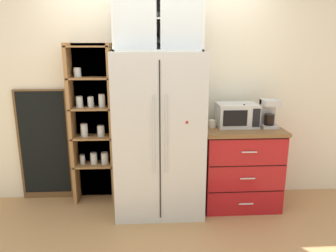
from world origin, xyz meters
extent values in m
plane|color=tan|center=(0.00, 0.00, 0.00)|extent=(10.78, 10.78, 0.00)
cube|color=silver|center=(0.00, 0.40, 1.27)|extent=(5.07, 0.10, 2.55)
cube|color=silver|center=(0.00, 0.00, 0.87)|extent=(0.94, 0.70, 1.75)
cube|color=black|center=(0.00, -0.35, 0.87)|extent=(0.01, 0.01, 1.61)
cylinder|color=silver|center=(-0.06, -0.36, 0.96)|extent=(0.02, 0.02, 0.79)
cylinder|color=silver|center=(0.06, -0.36, 0.96)|extent=(0.02, 0.02, 0.79)
cube|color=#A8161C|center=(0.26, -0.35, 1.08)|extent=(0.02, 0.01, 0.02)
cube|color=brown|center=(-0.75, 0.37, 0.92)|extent=(0.53, 0.04, 1.83)
cube|color=#9E7042|center=(-0.98, 0.23, 0.92)|extent=(0.04, 0.24, 1.83)
cube|color=#9E7042|center=(-0.53, 0.23, 0.92)|extent=(0.04, 0.24, 1.83)
cube|color=#9E7042|center=(-0.75, 0.23, 0.45)|extent=(0.47, 0.24, 0.02)
cylinder|color=silver|center=(-0.89, 0.25, 0.51)|extent=(0.06, 0.06, 0.10)
cylinder|color=brown|center=(-0.89, 0.25, 0.49)|extent=(0.05, 0.05, 0.07)
cylinder|color=#B2B2B7|center=(-0.89, 0.25, 0.56)|extent=(0.06, 0.06, 0.01)
cylinder|color=silver|center=(-0.76, 0.23, 0.52)|extent=(0.08, 0.08, 0.13)
cylinder|color=white|center=(-0.76, 0.23, 0.50)|extent=(0.07, 0.07, 0.09)
cylinder|color=#B2B2B7|center=(-0.76, 0.23, 0.59)|extent=(0.07, 0.07, 0.01)
cylinder|color=silver|center=(-0.63, 0.23, 0.52)|extent=(0.08, 0.08, 0.13)
cylinder|color=white|center=(-0.63, 0.23, 0.50)|extent=(0.07, 0.07, 0.09)
cylinder|color=#B2B2B7|center=(-0.63, 0.23, 0.59)|extent=(0.08, 0.08, 0.01)
cube|color=#9E7042|center=(-0.75, 0.23, 0.78)|extent=(0.47, 0.24, 0.02)
cylinder|color=silver|center=(-0.85, 0.24, 0.86)|extent=(0.08, 0.08, 0.14)
cylinder|color=#2D2D2D|center=(-0.85, 0.24, 0.84)|extent=(0.07, 0.07, 0.09)
cylinder|color=#B2B2B7|center=(-0.85, 0.24, 0.94)|extent=(0.08, 0.08, 0.01)
cylinder|color=silver|center=(-0.66, 0.23, 0.85)|extent=(0.08, 0.08, 0.12)
cylinder|color=beige|center=(-0.66, 0.23, 0.83)|extent=(0.07, 0.07, 0.08)
cylinder|color=#B2B2B7|center=(-0.66, 0.23, 0.92)|extent=(0.08, 0.08, 0.01)
cube|color=#9E7042|center=(-0.75, 0.23, 1.12)|extent=(0.47, 0.24, 0.02)
cylinder|color=silver|center=(-0.88, 0.23, 1.19)|extent=(0.08, 0.08, 0.12)
cylinder|color=#382316|center=(-0.88, 0.23, 1.17)|extent=(0.06, 0.06, 0.08)
cylinder|color=#B2B2B7|center=(-0.88, 0.23, 1.26)|extent=(0.07, 0.07, 0.01)
cylinder|color=silver|center=(-0.76, 0.25, 1.19)|extent=(0.07, 0.07, 0.11)
cylinder|color=#E0C67F|center=(-0.76, 0.25, 1.17)|extent=(0.06, 0.06, 0.08)
cylinder|color=#B2B2B7|center=(-0.76, 0.25, 1.25)|extent=(0.07, 0.07, 0.01)
cylinder|color=silver|center=(-0.63, 0.23, 1.20)|extent=(0.07, 0.07, 0.14)
cylinder|color=#CCB78C|center=(-0.63, 0.23, 1.18)|extent=(0.06, 0.06, 0.10)
cylinder|color=#B2B2B7|center=(-0.63, 0.23, 1.28)|extent=(0.07, 0.07, 0.01)
cube|color=#9E7042|center=(-0.75, 0.23, 1.46)|extent=(0.47, 0.24, 0.02)
cylinder|color=silver|center=(-0.88, 0.25, 1.51)|extent=(0.08, 0.08, 0.09)
cylinder|color=#B77A38|center=(-0.88, 0.25, 1.50)|extent=(0.07, 0.07, 0.06)
cylinder|color=#B2B2B7|center=(-0.88, 0.25, 1.57)|extent=(0.08, 0.08, 0.01)
cube|color=#9E7042|center=(-0.75, 0.23, 1.80)|extent=(0.47, 0.24, 0.02)
cube|color=#A8161C|center=(0.93, 0.05, 0.44)|extent=(0.84, 0.60, 0.88)
cube|color=brown|center=(0.93, 0.05, 0.90)|extent=(0.87, 0.63, 0.04)
cube|color=black|center=(0.93, -0.25, 0.28)|extent=(0.82, 0.00, 0.01)
cube|color=silver|center=(0.93, -0.26, 0.15)|extent=(0.16, 0.01, 0.01)
cube|color=black|center=(0.93, -0.25, 0.58)|extent=(0.82, 0.00, 0.01)
cube|color=silver|center=(0.93, -0.26, 0.44)|extent=(0.16, 0.01, 0.01)
cube|color=black|center=(0.93, -0.25, 0.87)|extent=(0.82, 0.00, 0.01)
cube|color=silver|center=(0.93, -0.26, 0.74)|extent=(0.16, 0.01, 0.01)
cube|color=silver|center=(0.88, 0.10, 1.05)|extent=(0.44, 0.32, 0.26)
cube|color=black|center=(0.82, -0.06, 1.05)|extent=(0.26, 0.01, 0.17)
cube|color=black|center=(1.05, -0.06, 1.05)|extent=(0.08, 0.01, 0.20)
cube|color=#B7B7BC|center=(1.22, 0.03, 0.94)|extent=(0.17, 0.20, 0.03)
cube|color=#B7B7BC|center=(1.22, 0.10, 1.07)|extent=(0.17, 0.06, 0.30)
cube|color=#B7B7BC|center=(1.22, 0.03, 1.20)|extent=(0.17, 0.20, 0.06)
cylinder|color=black|center=(1.22, 0.02, 1.01)|extent=(0.11, 0.11, 0.12)
cylinder|color=silver|center=(0.59, 0.06, 0.97)|extent=(0.08, 0.08, 0.08)
torus|color=silver|center=(0.65, 0.06, 0.97)|extent=(0.05, 0.01, 0.05)
cylinder|color=#2D2D33|center=(0.93, 0.00, 0.97)|extent=(0.07, 0.07, 0.09)
torus|color=#2D2D33|center=(0.98, 0.00, 0.98)|extent=(0.05, 0.01, 0.05)
cylinder|color=#285B33|center=(0.93, 0.01, 1.02)|extent=(0.06, 0.06, 0.18)
cone|color=#285B33|center=(0.93, 0.01, 1.11)|extent=(0.06, 0.06, 0.04)
cylinder|color=#285B33|center=(0.93, 0.01, 1.14)|extent=(0.02, 0.02, 0.07)
cylinder|color=black|center=(0.93, 0.01, 1.18)|extent=(0.03, 0.03, 0.01)
cube|color=silver|center=(0.00, 0.17, 2.06)|extent=(0.90, 0.02, 0.62)
cube|color=silver|center=(0.00, 0.02, 1.76)|extent=(0.90, 0.32, 0.02)
cube|color=silver|center=(-0.44, 0.02, 2.06)|extent=(0.02, 0.32, 0.62)
cube|color=silver|center=(0.44, 0.02, 2.06)|extent=(0.02, 0.32, 0.62)
cube|color=silver|center=(0.00, 0.02, 2.06)|extent=(0.87, 0.30, 0.02)
cube|color=silver|center=(-0.22, -0.13, 2.06)|extent=(0.41, 0.01, 0.58)
cube|color=silver|center=(0.22, -0.13, 2.06)|extent=(0.41, 0.01, 0.58)
cylinder|color=silver|center=(-0.31, 0.02, 1.77)|extent=(0.05, 0.05, 0.00)
cylinder|color=silver|center=(-0.31, 0.02, 1.80)|extent=(0.01, 0.01, 0.07)
cone|color=silver|center=(-0.31, 0.02, 1.86)|extent=(0.06, 0.06, 0.05)
cylinder|color=silver|center=(0.00, 0.02, 1.77)|extent=(0.05, 0.05, 0.00)
cylinder|color=silver|center=(0.00, 0.02, 1.80)|extent=(0.01, 0.01, 0.07)
cone|color=silver|center=(0.00, 0.02, 1.86)|extent=(0.06, 0.06, 0.05)
cylinder|color=silver|center=(0.31, 0.02, 1.77)|extent=(0.05, 0.05, 0.00)
cylinder|color=silver|center=(0.31, 0.02, 1.80)|extent=(0.01, 0.01, 0.07)
cone|color=silver|center=(0.31, 0.02, 1.86)|extent=(0.06, 0.06, 0.05)
cylinder|color=white|center=(-0.27, 0.02, 2.10)|extent=(0.06, 0.06, 0.07)
cylinder|color=white|center=(0.00, 0.02, 2.10)|extent=(0.06, 0.06, 0.07)
cylinder|color=white|center=(0.27, 0.02, 2.10)|extent=(0.06, 0.06, 0.07)
cube|color=brown|center=(-1.34, 0.33, 0.66)|extent=(0.60, 0.04, 1.33)
cube|color=black|center=(-1.34, 0.31, 0.69)|extent=(0.54, 0.01, 1.23)
camera|label=1|loc=(-0.10, -3.32, 1.80)|focal=33.95mm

